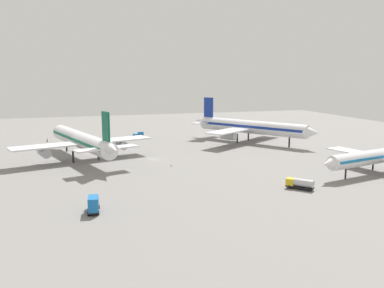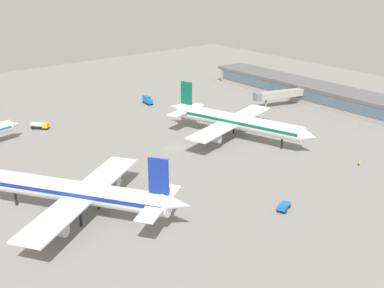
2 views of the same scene
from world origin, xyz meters
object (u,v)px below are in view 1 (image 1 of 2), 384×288
(ground_crew_worker, at_px, (47,140))
(airplane_at_gate, at_px, (250,127))
(airplane_taxiing, at_px, (82,140))
(fuel_truck, at_px, (300,183))
(pushback_tractor, at_px, (139,134))
(safety_cone_near_gate, at_px, (171,165))
(airplane_distant, at_px, (378,156))
(catering_truck, at_px, (93,204))

(ground_crew_worker, bearing_deg, airplane_at_gate, 150.43)
(airplane_taxiing, xyz_separation_m, fuel_truck, (50.27, 46.70, -4.63))
(fuel_truck, bearing_deg, pushback_tractor, -27.43)
(ground_crew_worker, bearing_deg, pushback_tractor, 174.14)
(ground_crew_worker, xyz_separation_m, safety_cone_near_gate, (56.67, 35.92, -0.55))
(airplane_distant, height_order, ground_crew_worker, airplane_distant)
(airplane_taxiing, xyz_separation_m, catering_truck, (52.68, -0.38, -4.32))
(ground_crew_worker, bearing_deg, airplane_taxiing, 95.30)
(catering_truck, bearing_deg, pushback_tractor, -9.35)
(airplane_at_gate, bearing_deg, fuel_truck, -48.64)
(pushback_tractor, xyz_separation_m, safety_cone_near_gate, (60.40, -1.15, -0.67))
(airplane_distant, height_order, catering_truck, airplane_distant)
(pushback_tractor, height_order, catering_truck, catering_truck)
(catering_truck, bearing_deg, ground_crew_worker, 12.83)
(airplane_at_gate, distance_m, airplane_distant, 57.84)
(safety_cone_near_gate, bearing_deg, ground_crew_worker, -147.63)
(airplane_at_gate, distance_m, fuel_truck, 67.01)
(ground_crew_worker, distance_m, safety_cone_near_gate, 67.10)
(airplane_taxiing, bearing_deg, fuel_truck, -153.64)
(airplane_distant, height_order, pushback_tractor, airplane_distant)
(fuel_truck, relative_size, ground_crew_worker, 3.61)
(catering_truck, relative_size, ground_crew_worker, 3.45)
(airplane_at_gate, xyz_separation_m, safety_cone_near_gate, (32.04, -40.06, -5.83))
(airplane_distant, bearing_deg, airplane_at_gate, -91.71)
(pushback_tractor, bearing_deg, ground_crew_worker, 162.62)
(fuel_truck, bearing_deg, safety_cone_near_gate, -5.60)
(airplane_taxiing, bearing_deg, ground_crew_worker, 0.39)
(catering_truck, bearing_deg, airplane_taxiing, 5.29)
(airplane_distant, bearing_deg, airplane_taxiing, -42.36)
(ground_crew_worker, relative_size, safety_cone_near_gate, 2.78)
(safety_cone_near_gate, bearing_deg, airplane_distant, 64.37)
(airplane_at_gate, height_order, airplane_distant, airplane_at_gate)
(catering_truck, relative_size, safety_cone_near_gate, 9.60)
(airplane_at_gate, xyz_separation_m, pushback_tractor, (-28.36, -38.91, -5.16))
(fuel_truck, bearing_deg, airplane_taxiing, 2.45)
(airplane_taxiing, relative_size, catering_truck, 9.24)
(fuel_truck, bearing_deg, airplane_at_gate, -55.57)
(airplane_at_gate, distance_m, pushback_tractor, 48.42)
(airplane_taxiing, xyz_separation_m, airplane_distant, (42.45, 75.49, -1.38))
(airplane_taxiing, xyz_separation_m, ground_crew_worker, (-38.89, -11.83, -5.17))
(airplane_at_gate, bearing_deg, safety_cone_near_gate, -84.85)
(airplane_at_gate, relative_size, fuel_truck, 8.05)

